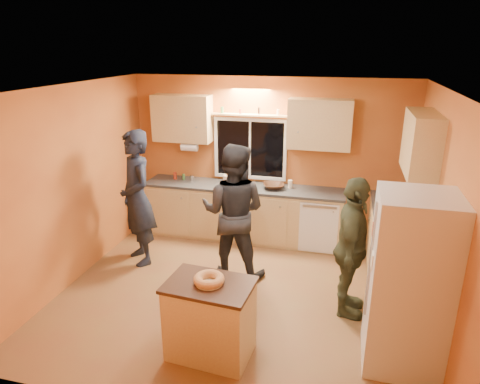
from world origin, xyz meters
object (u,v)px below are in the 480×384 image
(island, at_px, (210,319))
(person_center, at_px, (233,212))
(refrigerator, at_px, (409,284))
(person_left, at_px, (137,198))
(person_right, at_px, (351,248))

(island, bearing_deg, person_center, 101.46)
(refrigerator, height_order, person_left, person_left)
(person_left, height_order, person_right, person_left)
(island, relative_size, person_center, 0.49)
(refrigerator, relative_size, person_right, 1.06)
(person_center, xyz_separation_m, person_right, (1.55, -0.55, -0.09))
(person_left, bearing_deg, person_right, 33.90)
(island, height_order, person_center, person_center)
(person_left, bearing_deg, refrigerator, 24.33)
(refrigerator, relative_size, person_left, 0.92)
(person_right, bearing_deg, island, 131.99)
(refrigerator, distance_m, person_center, 2.45)
(refrigerator, distance_m, island, 1.98)
(person_left, relative_size, person_right, 1.16)
(person_left, xyz_separation_m, person_right, (2.98, -0.60, -0.13))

